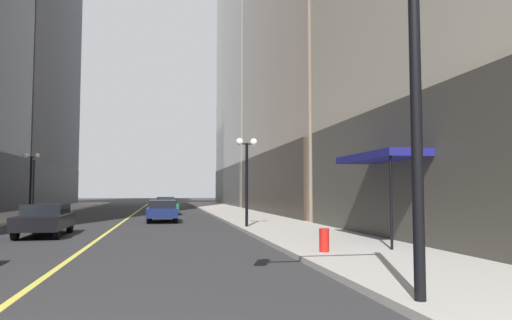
# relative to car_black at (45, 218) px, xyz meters

# --- Properties ---
(ground_plane) EXTENTS (200.00, 200.00, 0.00)m
(ground_plane) POSITION_rel_car_black_xyz_m (2.34, 17.31, -0.72)
(ground_plane) COLOR #2D2D30
(sidewalk_left) EXTENTS (4.50, 78.00, 0.15)m
(sidewalk_left) POSITION_rel_car_black_xyz_m (-5.91, 17.31, -0.64)
(sidewalk_left) COLOR #ADA8A0
(sidewalk_left) RESTS_ON ground
(sidewalk_right) EXTENTS (4.50, 78.00, 0.15)m
(sidewalk_right) POSITION_rel_car_black_xyz_m (10.59, 17.31, -0.64)
(sidewalk_right) COLOR #ADA8A0
(sidewalk_right) RESTS_ON ground
(lane_centre_stripe) EXTENTS (0.16, 70.00, 0.01)m
(lane_centre_stripe) POSITION_rel_car_black_xyz_m (2.34, 17.31, -0.71)
(lane_centre_stripe) COLOR #E5D64C
(lane_centre_stripe) RESTS_ON ground
(storefront_awning_right) EXTENTS (1.60, 4.43, 3.12)m
(storefront_awning_right) POSITION_rel_car_black_xyz_m (12.04, -6.10, 2.26)
(storefront_awning_right) COLOR navy
(storefront_awning_right) RESTS_ON ground
(car_black) EXTENTS (1.85, 4.52, 1.32)m
(car_black) POSITION_rel_car_black_xyz_m (0.00, 0.00, 0.00)
(car_black) COLOR black
(car_black) RESTS_ON ground
(car_navy) EXTENTS (1.78, 4.25, 1.32)m
(car_navy) POSITION_rel_car_black_xyz_m (4.71, 8.37, -0.00)
(car_navy) COLOR #141E4C
(car_navy) RESTS_ON ground
(car_green) EXTENTS (1.75, 4.32, 1.32)m
(car_green) POSITION_rel_car_black_xyz_m (5.03, 18.10, -0.00)
(car_green) COLOR #196038
(car_green) RESTS_ON ground
(car_white) EXTENTS (1.83, 4.35, 1.32)m
(car_white) POSITION_rel_car_black_xyz_m (4.92, 25.97, 0.00)
(car_white) COLOR silver
(car_white) RESTS_ON ground
(traffic_light_near_right) EXTENTS (3.43, 0.35, 5.65)m
(traffic_light_near_right) POSITION_rel_car_black_xyz_m (7.69, -14.29, 3.02)
(traffic_light_near_right) COLOR black
(traffic_light_near_right) RESTS_ON ground
(street_lamp_left_far) EXTENTS (1.06, 0.36, 4.43)m
(street_lamp_left_far) POSITION_rel_car_black_xyz_m (-4.06, 13.32, 2.54)
(street_lamp_left_far) COLOR black
(street_lamp_left_far) RESTS_ON ground
(street_lamp_right_mid) EXTENTS (1.06, 0.36, 4.43)m
(street_lamp_right_mid) POSITION_rel_car_black_xyz_m (8.74, 1.75, 2.54)
(street_lamp_right_mid) COLOR black
(street_lamp_right_mid) RESTS_ON ground
(fire_hydrant_right) EXTENTS (0.28, 0.28, 0.80)m
(fire_hydrant_right) POSITION_rel_car_black_xyz_m (9.24, -8.28, -0.32)
(fire_hydrant_right) COLOR red
(fire_hydrant_right) RESTS_ON ground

